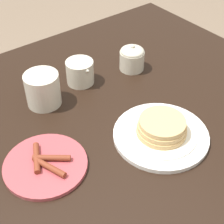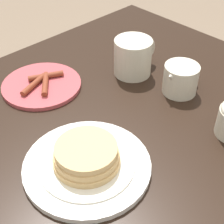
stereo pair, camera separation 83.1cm
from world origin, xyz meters
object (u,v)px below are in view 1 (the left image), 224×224
coffee_mug (42,88)px  side_plate_bacon (46,164)px  sugar_bowl (132,58)px  creamer_pitcher (80,72)px  pancake_plate (161,132)px

coffee_mug → side_plate_bacon: bearing=151.9°
side_plate_bacon → sugar_bowl: 0.46m
side_plate_bacon → sugar_bowl: sugar_bowl is taller
creamer_pitcher → side_plate_bacon: bearing=132.5°
pancake_plate → creamer_pitcher: size_ratio=2.06×
coffee_mug → creamer_pitcher: coffee_mug is taller
creamer_pitcher → sugar_bowl: sugar_bowl is taller
pancake_plate → creamer_pitcher: bearing=5.3°
pancake_plate → coffee_mug: bearing=28.7°
pancake_plate → creamer_pitcher: (0.32, 0.03, 0.02)m
side_plate_bacon → coffee_mug: (0.21, -0.11, 0.04)m
coffee_mug → sugar_bowl: coffee_mug is taller
pancake_plate → sugar_bowl: size_ratio=2.79×
side_plate_bacon → creamer_pitcher: creamer_pitcher is taller
creamer_pitcher → sugar_bowl: size_ratio=1.36×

